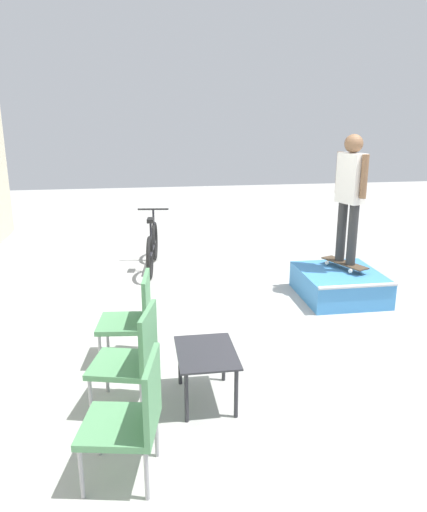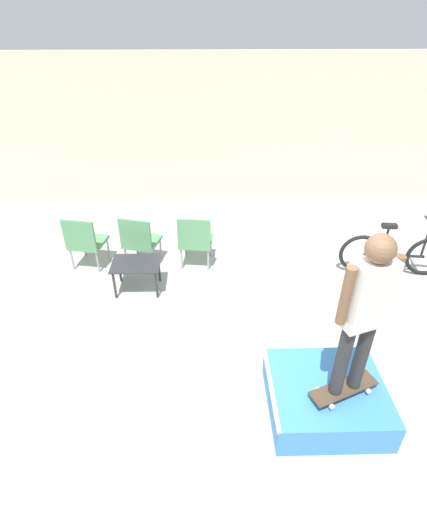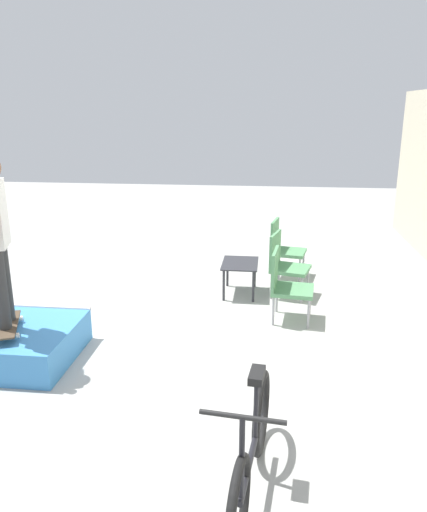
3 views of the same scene
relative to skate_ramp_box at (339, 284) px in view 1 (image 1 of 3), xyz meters
name	(u,v)px [view 1 (image 1 of 3)]	position (x,y,z in m)	size (l,w,h in m)	color
ground_plane	(323,330)	(-1.01, 0.61, -0.19)	(24.00, 24.00, 0.00)	#A8A8A3
skate_ramp_box	(339,284)	(0.00, 0.00, 0.00)	(1.22, 1.07, 0.40)	#3D84C6
skateboard_on_ramp	(345,263)	(0.12, -0.11, 0.27)	(0.75, 0.46, 0.07)	#473828
person_skater	(350,189)	(0.12, -0.11, 1.33)	(0.54, 0.31, 1.77)	#2D2D2D
coffee_table	(206,359)	(-2.29, 2.20, 0.22)	(0.72, 0.52, 0.48)	#2D2D33
patio_chair_left	(133,414)	(-3.20, 2.85, 0.32)	(0.61, 0.61, 0.93)	#99999E
patio_chair_center	(133,355)	(-2.32, 2.85, 0.32)	(0.63, 0.63, 0.93)	#99999E
patio_chair_right	(133,315)	(-1.42, 2.84, 0.32)	(0.57, 0.57, 0.93)	#99999E
bicycle	(152,247)	(1.75, 2.54, 0.17)	(1.71, 0.52, 0.94)	black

